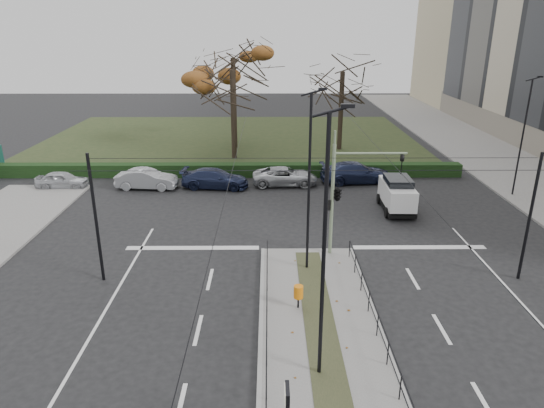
{
  "coord_description": "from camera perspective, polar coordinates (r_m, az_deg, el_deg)",
  "views": [
    {
      "loc": [
        -1.95,
        -17.87,
        10.92
      ],
      "look_at": [
        -1.8,
        6.54,
        2.05
      ],
      "focal_mm": 32.0,
      "sensor_mm": 36.0,
      "label": 1
    }
  ],
  "objects": [
    {
      "name": "parked_car_second",
      "position": [
        36.01,
        -14.52,
        2.87
      ],
      "size": [
        4.47,
        1.83,
        1.44
      ],
      "primitive_type": "imported",
      "rotation": [
        0.0,
        0.0,
        1.5
      ],
      "color": "#ABAEB3",
      "rests_on": "ground"
    },
    {
      "name": "catenary",
      "position": [
        20.97,
        5.01,
        -1.06
      ],
      "size": [
        20.0,
        34.0,
        6.0
      ],
      "color": "black",
      "rests_on": "ground"
    },
    {
      "name": "litter_bin",
      "position": [
        19.98,
        3.13,
        -10.33
      ],
      "size": [
        0.39,
        0.39,
        1.0
      ],
      "color": "black",
      "rests_on": "median_island"
    },
    {
      "name": "parked_car_first",
      "position": [
        38.13,
        -23.45,
        2.62
      ],
      "size": [
        3.7,
        1.56,
        1.25
      ],
      "primitive_type": "imported",
      "rotation": [
        0.0,
        0.0,
        1.59
      ],
      "color": "#ABAEB3",
      "rests_on": "ground"
    },
    {
      "name": "bare_tree_near",
      "position": [
        42.2,
        -4.7,
        14.72
      ],
      "size": [
        7.98,
        7.98,
        10.04
      ],
      "color": "black",
      "rests_on": "park"
    },
    {
      "name": "parked_car_fifth",
      "position": [
        36.83,
        9.85,
        3.67
      ],
      "size": [
        5.51,
        2.73,
        1.54
      ],
      "primitive_type": "imported",
      "rotation": [
        0.0,
        0.0,
        1.68
      ],
      "color": "#1C2342",
      "rests_on": "ground"
    },
    {
      "name": "parked_car_fourth",
      "position": [
        35.74,
        1.54,
        3.29
      ],
      "size": [
        4.82,
        2.31,
        1.32
      ],
      "primitive_type": "imported",
      "rotation": [
        0.0,
        0.0,
        1.6
      ],
      "color": "#ABAEB3",
      "rests_on": "ground"
    },
    {
      "name": "white_van",
      "position": [
        31.47,
        14.49,
        1.23
      ],
      "size": [
        1.94,
        4.02,
        2.19
      ],
      "color": "white",
      "rests_on": "ground"
    },
    {
      "name": "streetlamp_sidewalk",
      "position": [
        36.37,
        27.41,
        7.06
      ],
      "size": [
        0.66,
        0.14,
        7.94
      ],
      "color": "black",
      "rests_on": "sidewalk_east"
    },
    {
      "name": "parked_car_third",
      "position": [
        35.31,
        -6.72,
        3.01
      ],
      "size": [
        4.99,
        2.42,
        1.4
      ],
      "primitive_type": "imported",
      "rotation": [
        0.0,
        0.0,
        1.47
      ],
      "color": "#1C2342",
      "rests_on": "ground"
    },
    {
      "name": "hedge",
      "position": [
        38.15,
        -6.46,
        3.99
      ],
      "size": [
        38.0,
        1.0,
        1.0
      ],
      "primitive_type": "cube",
      "color": "black",
      "rests_on": "ground"
    },
    {
      "name": "park",
      "position": [
        51.2,
        -4.93,
        7.64
      ],
      "size": [
        38.0,
        26.0,
        0.1
      ],
      "primitive_type": "cube",
      "color": "#253219",
      "rests_on": "ground"
    },
    {
      "name": "median_railing",
      "position": [
        18.33,
        5.97,
        -13.01
      ],
      "size": [
        4.14,
        13.24,
        0.92
      ],
      "color": "black",
      "rests_on": "median_island"
    },
    {
      "name": "median_island",
      "position": [
        18.92,
        5.83,
        -15.15
      ],
      "size": [
        4.4,
        15.0,
        0.14
      ],
      "primitive_type": "cube",
      "color": "#62605E",
      "rests_on": "ground"
    },
    {
      "name": "streetlamp_median_near",
      "position": [
        14.75,
        6.21,
        -5.34
      ],
      "size": [
        0.74,
        0.15,
        8.85
      ],
      "color": "black",
      "rests_on": "median_island"
    },
    {
      "name": "info_panel",
      "position": [
        13.38,
        1.78,
        -22.38
      ],
      "size": [
        0.13,
        0.59,
        2.25
      ],
      "color": "black",
      "rests_on": "median_island"
    },
    {
      "name": "sidewalk_east",
      "position": [
        45.89,
        25.5,
        4.33
      ],
      "size": [
        8.0,
        90.0,
        0.14
      ],
      "primitive_type": "cube",
      "color": "#62605E",
      "rests_on": "ground"
    },
    {
      "name": "traffic_light",
      "position": [
        23.84,
        7.91,
        1.44
      ],
      "size": [
        3.83,
        2.2,
        5.63
      ],
      "color": "gray",
      "rests_on": "median_island"
    },
    {
      "name": "bare_tree_center",
      "position": [
        45.82,
        8.29,
        14.52
      ],
      "size": [
        6.82,
        6.82,
        9.5
      ],
      "color": "black",
      "rests_on": "park"
    },
    {
      "name": "rust_tree",
      "position": [
        46.09,
        -4.62,
        16.75
      ],
      "size": [
        8.53,
        8.53,
        10.9
      ],
      "color": "black",
      "rests_on": "park"
    },
    {
      "name": "streetlamp_median_far",
      "position": [
        21.82,
        4.43,
        2.6
      ],
      "size": [
        0.7,
        0.14,
        8.43
      ],
      "color": "black",
      "rests_on": "median_island"
    },
    {
      "name": "ground",
      "position": [
        21.03,
        5.12,
        -11.39
      ],
      "size": [
        140.0,
        140.0,
        0.0
      ],
      "primitive_type": "plane",
      "color": "black",
      "rests_on": "ground"
    }
  ]
}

